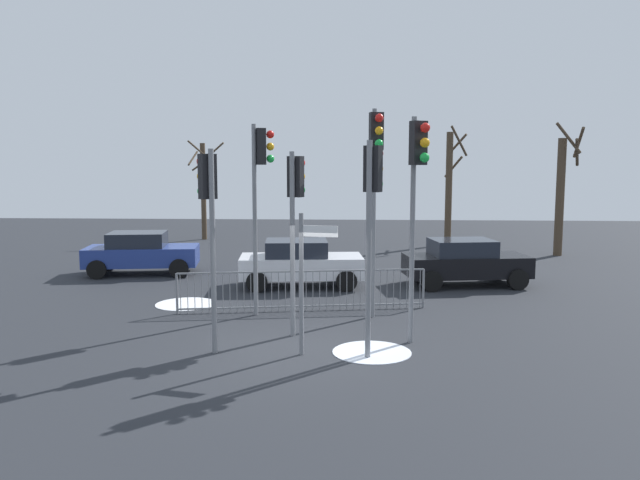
# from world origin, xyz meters

# --- Properties ---
(ground_plane) EXTENTS (60.00, 60.00, 0.00)m
(ground_plane) POSITION_xyz_m (0.00, 0.00, 0.00)
(ground_plane) COLOR #26282D
(traffic_light_foreground_left) EXTENTS (0.40, 0.53, 4.82)m
(traffic_light_foreground_left) POSITION_xyz_m (2.58, 0.38, 3.53)
(traffic_light_foreground_left) COLOR slate
(traffic_light_foreground_left) RESTS_ON ground
(traffic_light_foreground_right) EXTENTS (0.36, 0.56, 5.17)m
(traffic_light_foreground_right) POSITION_xyz_m (1.81, 2.60, 3.77)
(traffic_light_foreground_right) COLOR slate
(traffic_light_foreground_right) RESTS_ON ground
(traffic_light_mid_right) EXTENTS (0.45, 0.48, 4.14)m
(traffic_light_mid_right) POSITION_xyz_m (-1.64, -0.33, 3.04)
(traffic_light_mid_right) COLOR slate
(traffic_light_mid_right) RESTS_ON ground
(traffic_light_rear_left) EXTENTS (0.39, 0.54, 4.11)m
(traffic_light_rear_left) POSITION_xyz_m (-0.01, 1.04, 3.02)
(traffic_light_rear_left) COLOR slate
(traffic_light_rear_left) RESTS_ON ground
(traffic_light_mid_left) EXTENTS (0.54, 0.38, 4.82)m
(traffic_light_mid_left) POSITION_xyz_m (-1.07, 2.84, 3.52)
(traffic_light_mid_left) COLOR slate
(traffic_light_mid_left) RESTS_ON ground
(traffic_light_rear_right) EXTENTS (0.40, 0.53, 4.30)m
(traffic_light_rear_right) POSITION_xyz_m (1.63, -0.48, 3.15)
(traffic_light_rear_right) COLOR slate
(traffic_light_rear_right) RESTS_ON ground
(direction_sign_post) EXTENTS (0.78, 0.22, 2.88)m
(direction_sign_post) POSITION_xyz_m (0.30, -0.49, 1.62)
(direction_sign_post) COLOR slate
(direction_sign_post) RESTS_ON ground
(pedestrian_guard_railing) EXTENTS (6.46, 1.07, 1.07)m
(pedestrian_guard_railing) POSITION_xyz_m (-0.04, 3.30, 0.55)
(pedestrian_guard_railing) COLOR slate
(pedestrian_guard_railing) RESTS_ON ground
(car_white_near) EXTENTS (3.95, 2.24, 1.47)m
(car_white_near) POSITION_xyz_m (-0.38, 6.55, 0.77)
(car_white_near) COLOR silver
(car_white_near) RESTS_ON ground
(car_blue_trailing) EXTENTS (4.01, 2.39, 1.47)m
(car_blue_trailing) POSITION_xyz_m (-6.10, 8.50, 0.77)
(car_blue_trailing) COLOR navy
(car_blue_trailing) RESTS_ON ground
(car_black_far) EXTENTS (4.02, 2.41, 1.47)m
(car_black_far) POSITION_xyz_m (4.82, 6.99, 0.77)
(car_black_far) COLOR black
(car_black_far) RESTS_ON ground
(bare_tree_left) EXTENTS (1.69, 1.71, 4.98)m
(bare_tree_left) POSITION_xyz_m (-6.26, 18.52, 2.64)
(bare_tree_left) COLOR #473828
(bare_tree_left) RESTS_ON ground
(bare_tree_centre) EXTENTS (1.00, 1.65, 5.56)m
(bare_tree_centre) POSITION_xyz_m (5.82, 17.08, 2.82)
(bare_tree_centre) COLOR #473828
(bare_tree_centre) RESTS_ON ground
(bare_tree_right) EXTENTS (1.32, 1.42, 5.49)m
(bare_tree_right) POSITION_xyz_m (9.93, 13.73, 2.67)
(bare_tree_right) COLOR #473828
(bare_tree_right) RESTS_ON ground
(snow_patch_kerb) EXTENTS (1.67, 1.67, 0.01)m
(snow_patch_kerb) POSITION_xyz_m (-3.31, 3.89, 0.01)
(snow_patch_kerb) COLOR white
(snow_patch_kerb) RESTS_ON ground
(snow_patch_island) EXTENTS (1.62, 1.62, 0.01)m
(snow_patch_island) POSITION_xyz_m (1.66, -0.27, 0.01)
(snow_patch_island) COLOR silver
(snow_patch_island) RESTS_ON ground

